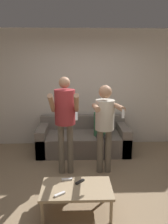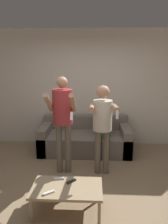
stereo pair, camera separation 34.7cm
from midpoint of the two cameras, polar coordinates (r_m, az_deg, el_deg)
ground_plane at (r=3.64m, az=2.31°, el=-20.03°), size 14.00×14.00×0.00m
wall_back at (r=5.18m, az=2.66°, el=6.11°), size 6.40×0.06×2.70m
couch at (r=4.96m, az=2.31°, el=-7.24°), size 1.98×0.93×0.73m
person_standing_left at (r=3.76m, az=-2.95°, el=-0.48°), size 0.47×0.66×1.74m
person_standing_right at (r=3.77m, az=7.51°, el=-2.07°), size 0.45×0.79×1.60m
person_seated at (r=4.65m, az=7.17°, el=-4.06°), size 0.34×0.54×1.13m
coffee_table at (r=3.08m, az=-1.07°, el=-19.62°), size 0.94×0.55×0.36m
remote_near at (r=2.94m, az=-5.68°, el=-20.33°), size 0.14×0.12×0.02m
remote_mid at (r=3.16m, az=-0.05°, el=-17.72°), size 0.13×0.13×0.02m
remote_far at (r=3.23m, az=-3.35°, el=-17.00°), size 0.15×0.06×0.02m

